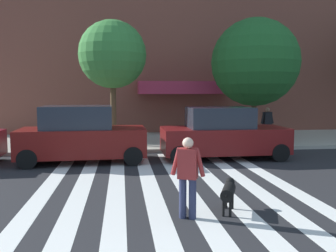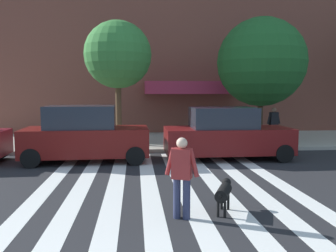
# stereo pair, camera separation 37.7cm
# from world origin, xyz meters

# --- Properties ---
(ground_plane) EXTENTS (160.00, 160.00, 0.00)m
(ground_plane) POSITION_xyz_m (0.00, 6.50, 0.00)
(ground_plane) COLOR #232326
(sidewalk_far) EXTENTS (80.00, 6.00, 0.15)m
(sidewalk_far) POSITION_xyz_m (0.00, 16.00, 0.07)
(sidewalk_far) COLOR #A49F8F
(sidewalk_far) RESTS_ON ground_plane
(crosswalk_stripes) EXTENTS (6.75, 12.40, 0.01)m
(crosswalk_stripes) POSITION_xyz_m (1.44, 6.50, 0.00)
(crosswalk_stripes) COLOR silver
(crosswalk_stripes) RESTS_ON ground_plane
(parked_car_behind_first) EXTENTS (4.47, 2.03, 2.03)m
(parked_car_behind_first) POSITION_xyz_m (-1.17, 11.46, 0.97)
(parked_car_behind_first) COLOR #61120F
(parked_car_behind_first) RESTS_ON ground_plane
(parked_car_third_in_line) EXTENTS (4.66, 1.95, 1.95)m
(parked_car_third_in_line) POSITION_xyz_m (4.03, 11.46, 0.92)
(parked_car_third_in_line) COLOR #611212
(parked_car_third_in_line) RESTS_ON ground_plane
(street_tree_nearest) EXTENTS (3.01, 3.01, 5.53)m
(street_tree_nearest) POSITION_xyz_m (-0.11, 14.67, 4.16)
(street_tree_nearest) COLOR #4C3823
(street_tree_nearest) RESTS_ON sidewalk_far
(street_tree_middle) EXTENTS (4.16, 4.16, 5.85)m
(street_tree_middle) POSITION_xyz_m (6.58, 14.87, 3.91)
(street_tree_middle) COLOR #4C3823
(street_tree_middle) RESTS_ON sidewalk_far
(pedestrian_dog_walker) EXTENTS (0.68, 0.37, 1.64)m
(pedestrian_dog_walker) POSITION_xyz_m (1.54, 5.48, 0.93)
(pedestrian_dog_walker) COLOR #282D4C
(pedestrian_dog_walker) RESTS_ON ground_plane
(dog_on_leash) EXTENTS (0.56, 1.06, 0.65)m
(dog_on_leash) POSITION_xyz_m (2.47, 5.74, 0.44)
(dog_on_leash) COLOR black
(dog_on_leash) RESTS_ON ground_plane
(pedestrian_bystander) EXTENTS (0.71, 0.29, 1.64)m
(pedestrian_bystander) POSITION_xyz_m (7.12, 14.50, 1.08)
(pedestrian_bystander) COLOR #6B6051
(pedestrian_bystander) RESTS_ON sidewalk_far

